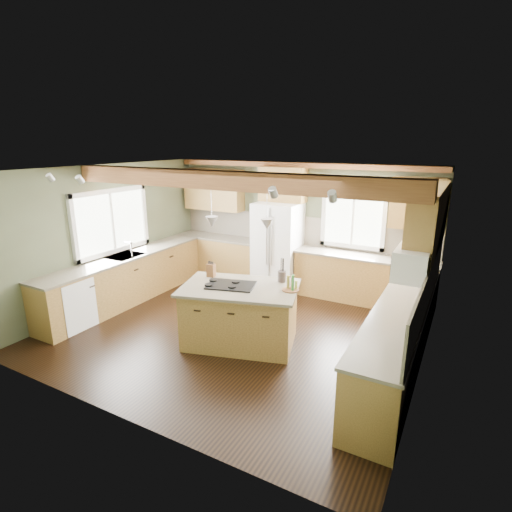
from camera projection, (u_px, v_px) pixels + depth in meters
The scene contains 37 objects.
floor at pixel (238, 330), 6.60m from camera, with size 5.60×5.60×0.00m, color black.
ceiling at pixel (236, 169), 5.88m from camera, with size 5.60×5.60×0.00m, color silver.
wall_back at pixel (298, 225), 8.35m from camera, with size 5.60×5.60×0.00m, color #464C36.
wall_left at pixel (110, 235), 7.52m from camera, with size 5.00×5.00×0.00m, color #464C36.
wall_right at pixel (430, 283), 4.96m from camera, with size 5.00×5.00×0.00m, color #464C36.
ceiling_beam at pixel (223, 180), 5.62m from camera, with size 5.55×0.26×0.26m, color #5A3019.
soffit_trim at pixel (298, 165), 7.92m from camera, with size 5.55×0.20×0.10m, color #5A3019.
backsplash_back at pixel (298, 230), 8.36m from camera, with size 5.58×0.03×0.58m, color brown.
backsplash_right at pixel (428, 289), 5.03m from camera, with size 0.03×3.70×0.58m, color brown.
base_cab_back_left at pixel (220, 257), 9.15m from camera, with size 2.02×0.60×0.88m, color brown.
counter_back_left at pixel (220, 237), 9.03m from camera, with size 2.06×0.64×0.04m, color brown.
base_cab_back_right at pixel (363, 280), 7.65m from camera, with size 2.62×0.60×0.88m, color brown.
counter_back_right at pixel (365, 257), 7.53m from camera, with size 2.66×0.64×0.04m, color brown.
base_cab_left at pixel (127, 279), 7.66m from camera, with size 0.60×3.70×0.88m, color brown.
counter_left at pixel (125, 257), 7.54m from camera, with size 0.64×3.74×0.04m, color brown.
base_cab_right at pixel (398, 339), 5.38m from camera, with size 0.60×3.70×0.88m, color brown.
counter_right at pixel (402, 307), 5.25m from camera, with size 0.64×3.74×0.04m, color brown.
upper_cab_back_left at pixel (214, 190), 8.93m from camera, with size 1.40×0.35×0.90m, color brown.
upper_cab_over_fridge at pixel (283, 184), 8.10m from camera, with size 0.96×0.35×0.70m, color brown.
upper_cab_right at pixel (429, 219), 5.62m from camera, with size 0.35×2.20×0.90m, color brown.
upper_cab_back_corner at pixel (418, 203), 6.97m from camera, with size 0.90×0.35×0.90m, color brown.
window_left at pixel (111, 221), 7.48m from camera, with size 0.04×1.60×1.05m, color white.
window_back at pixel (353, 219), 7.74m from camera, with size 1.10×0.04×1.00m, color white.
sink at pixel (125, 256), 7.53m from camera, with size 0.50×0.65×0.03m, color #262628.
faucet at pixel (132, 250), 7.41m from camera, with size 0.02×0.02×0.28m, color #B2B2B7.
dishwasher at pixel (69, 303), 6.56m from camera, with size 0.60×0.60×0.84m, color white.
oven at pixel (376, 390), 4.29m from camera, with size 0.60×0.72×0.84m, color white.
microwave at pixel (413, 263), 4.95m from camera, with size 0.40×0.70×0.38m, color white.
pendant_left at pixel (212, 222), 5.75m from camera, with size 0.18×0.18×0.16m, color #B2B2B7.
pendant_right at pixel (267, 224), 5.59m from camera, with size 0.18×0.18×0.16m, color #B2B2B7.
refrigerator at pixel (277, 246), 8.28m from camera, with size 0.90×0.74×1.80m, color white.
island at pixel (240, 316), 6.07m from camera, with size 1.61×0.99×0.88m, color brown.
island_top at pixel (240, 288), 5.94m from camera, with size 1.72×1.09×0.04m, color brown.
cooktop at pixel (231, 285), 5.96m from camera, with size 0.70×0.47×0.02m, color black.
knife_block at pixel (211, 270), 6.34m from camera, with size 0.12×0.09×0.21m, color brown.
utensil_crock at pixel (282, 276), 6.12m from camera, with size 0.13×0.13×0.17m, color #3E3832.
bottle_tray at pixel (291, 283), 5.75m from camera, with size 0.25×0.25×0.23m, color brown, non-canonical shape.
Camera 1 is at (3.12, -5.13, 3.01)m, focal length 28.00 mm.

